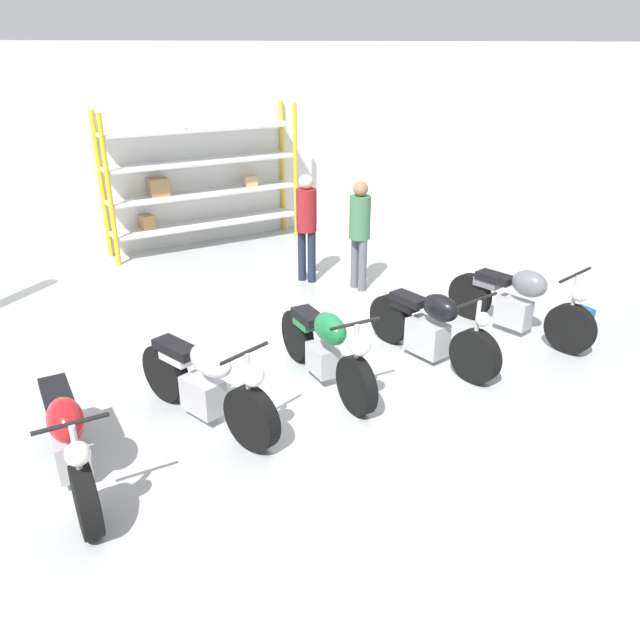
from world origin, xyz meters
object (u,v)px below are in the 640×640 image
motorcycle_green (326,348)px  person_browsing (306,220)px  toolbox (576,319)px  motorcycle_grey (520,302)px  person_near_rack (360,227)px  motorcycle_white (206,383)px  motorcycle_black (431,329)px  motorcycle_red (68,440)px  shelving_rack (199,178)px

motorcycle_green → person_browsing: bearing=156.5°
motorcycle_green → toolbox: size_ratio=4.57×
motorcycle_grey → person_near_rack: person_near_rack is taller
motorcycle_white → motorcycle_black: 2.84m
person_browsing → toolbox: (2.20, -3.50, -0.88)m
motorcycle_grey → toolbox: size_ratio=4.79×
person_near_rack → motorcycle_black: bearing=69.4°
motorcycle_green → person_near_rack: 3.13m
motorcycle_green → toolbox: motorcycle_green is taller
motorcycle_red → motorcycle_grey: (5.68, 0.21, 0.02)m
motorcycle_red → person_near_rack: person_near_rack is taller
person_browsing → motorcycle_red: bearing=7.5°
person_browsing → shelving_rack: bearing=-105.2°
motorcycle_red → toolbox: bearing=90.8°
person_browsing → toolbox: person_browsing is taller
motorcycle_white → motorcycle_green: size_ratio=0.97×
motorcycle_green → person_browsing: person_browsing is taller
shelving_rack → motorcycle_green: bearing=-97.3°
shelving_rack → motorcycle_grey: size_ratio=1.72×
motorcycle_green → person_near_rack: size_ratio=1.19×
motorcycle_red → motorcycle_green: motorcycle_green is taller
person_near_rack → toolbox: person_near_rack is taller
toolbox → motorcycle_white: bearing=175.7°
motorcycle_grey → person_browsing: size_ratio=1.22×
motorcycle_green → person_near_rack: (2.01, 2.34, 0.54)m
motorcycle_grey → toolbox: motorcycle_grey is taller
toolbox → motorcycle_green: bearing=173.3°
motorcycle_black → person_browsing: 3.24m
shelving_rack → person_browsing: shelving_rack is taller
motorcycle_grey → person_browsing: person_browsing is taller
motorcycle_black → person_near_rack: size_ratio=1.17×
toolbox → person_browsing: bearing=122.2°
motorcycle_red → motorcycle_white: 1.39m
person_near_rack → motorcycle_grey: bearing=102.7°
person_browsing → person_near_rack: bearing=94.7°
motorcycle_white → toolbox: motorcycle_white is taller
motorcycle_red → person_browsing: person_browsing is taller
motorcycle_red → person_browsing: bearing=130.1°
motorcycle_grey → shelving_rack: bearing=-171.6°
shelving_rack → motorcycle_green: size_ratio=1.81×
motorcycle_red → motorcycle_green: bearing=98.5°
motorcycle_green → motorcycle_black: (1.40, -0.12, -0.05)m
motorcycle_white → motorcycle_black: size_ratio=0.98×
shelving_rack → motorcycle_grey: bearing=-69.9°
motorcycle_red → motorcycle_black: 4.20m
motorcycle_black → toolbox: (2.28, -0.31, -0.27)m
motorcycle_red → motorcycle_black: size_ratio=1.02×
toolbox → motorcycle_black: bearing=172.2°
motorcycle_white → motorcycle_red: bearing=-95.7°
motorcycle_green → motorcycle_grey: (2.88, -0.13, -0.00)m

